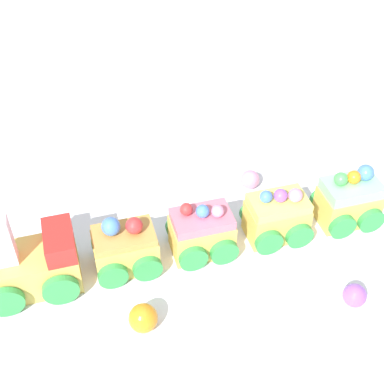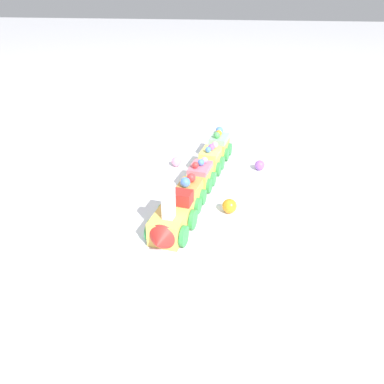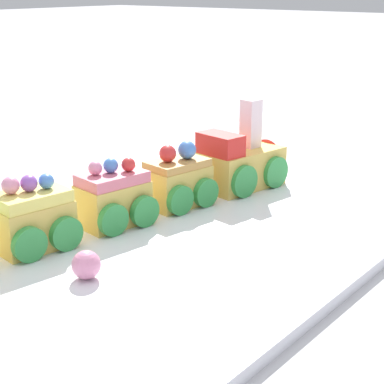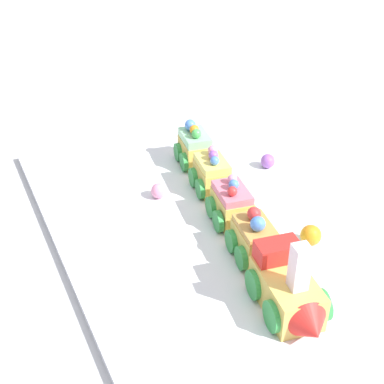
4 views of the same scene
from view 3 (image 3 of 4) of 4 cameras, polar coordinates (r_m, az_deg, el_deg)
name	(u,v)px [view 3 (image 3 of 4)]	position (r m, az deg, el deg)	size (l,w,h in m)	color
ground_plane	(149,235)	(0.68, -3.81, -3.86)	(10.00, 10.00, 0.00)	#B2B2B7
display_board	(149,230)	(0.68, -3.82, -3.39)	(0.75, 0.46, 0.01)	white
cake_train_locomotive	(245,162)	(0.80, 4.74, 2.66)	(0.14, 0.09, 0.11)	#E0BC56
cake_car_caramel	(178,182)	(0.73, -1.30, 0.90)	(0.08, 0.07, 0.07)	#E0BC56
cake_car_strawberry	(113,199)	(0.67, -7.04, -0.63)	(0.08, 0.07, 0.07)	#E0BC56
cake_car_lemon	(33,220)	(0.63, -13.98, -2.44)	(0.08, 0.07, 0.07)	#E0BC56
gumball_pink	(86,265)	(0.56, -9.38, -6.40)	(0.03, 0.03, 0.03)	pink
gumball_orange	(130,176)	(0.80, -5.56, 1.43)	(0.03, 0.03, 0.03)	orange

